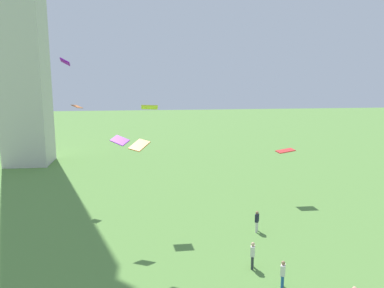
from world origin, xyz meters
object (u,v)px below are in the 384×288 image
at_px(kite_flying_1, 139,145).
at_px(kite_flying_5, 149,107).
at_px(kite_flying_4, 65,62).
at_px(person_1, 257,220).
at_px(person_2, 283,273).
at_px(person_3, 253,253).
at_px(kite_flying_3, 120,140).
at_px(kite_flying_0, 285,151).
at_px(kite_flying_2, 77,107).

xyz_separation_m(kite_flying_1, kite_flying_5, (0.75, 6.90, 1.87)).
distance_m(kite_flying_1, kite_flying_4, 11.77).
xyz_separation_m(person_1, kite_flying_5, (-8.12, 4.32, 8.48)).
xyz_separation_m(person_2, kite_flying_1, (-8.12, 5.49, 6.60)).
bearing_deg(kite_flying_5, kite_flying_4, -12.46).
distance_m(person_3, kite_flying_5, 14.45).
height_order(person_1, kite_flying_3, kite_flying_3).
xyz_separation_m(kite_flying_0, kite_flying_2, (-19.84, 2.08, 4.31)).
xyz_separation_m(person_1, kite_flying_3, (-10.39, 0.88, 6.35)).
height_order(kite_flying_0, kite_flying_3, kite_flying_3).
bearing_deg(kite_flying_2, person_3, 170.27).
height_order(kite_flying_0, kite_flying_4, kite_flying_4).
bearing_deg(person_2, person_3, 49.29).
distance_m(person_3, kite_flying_2, 21.80).
relative_size(person_2, kite_flying_5, 1.23).
relative_size(person_3, kite_flying_0, 1.01).
xyz_separation_m(person_3, kite_flying_1, (-7.00, 3.03, 6.56)).
bearing_deg(kite_flying_4, kite_flying_2, -7.99).
bearing_deg(kite_flying_2, kite_flying_3, 156.87).
bearing_deg(person_3, person_2, 43.10).
bearing_deg(person_1, kite_flying_4, -83.02).
relative_size(kite_flying_0, kite_flying_2, 1.49).
relative_size(kite_flying_2, kite_flying_3, 0.78).
distance_m(person_1, kite_flying_2, 19.64).
height_order(kite_flying_1, kite_flying_2, kite_flying_2).
height_order(kite_flying_2, kite_flying_5, kite_flying_5).
distance_m(kite_flying_2, kite_flying_5, 8.78).
bearing_deg(kite_flying_1, kite_flying_5, 31.01).
distance_m(person_3, kite_flying_3, 12.42).
relative_size(person_3, kite_flying_2, 1.50).
bearing_deg(person_1, kite_flying_1, -45.57).
xyz_separation_m(kite_flying_3, kite_flying_4, (-4.58, 4.95, 5.81)).
bearing_deg(person_2, kite_flying_5, 55.77).
xyz_separation_m(person_1, kite_flying_0, (4.92, 7.80, 3.81)).
height_order(person_2, kite_flying_1, kite_flying_1).
bearing_deg(person_3, kite_flying_5, -128.93).
bearing_deg(kite_flying_5, person_2, 120.70).
bearing_deg(kite_flying_4, kite_flying_1, -151.28).
distance_m(kite_flying_3, kite_flying_5, 4.64).
bearing_deg(kite_flying_5, person_1, 151.95).
height_order(person_2, kite_flying_0, kite_flying_0).
bearing_deg(kite_flying_3, kite_flying_2, -29.25).
bearing_deg(person_3, person_1, -179.59).
bearing_deg(person_3, kite_flying_2, -121.02).
relative_size(person_2, kite_flying_4, 1.43).
xyz_separation_m(kite_flying_1, kite_flying_3, (-1.51, 3.45, -0.25)).
bearing_deg(kite_flying_3, kite_flying_4, -13.19).
height_order(kite_flying_4, kite_flying_5, kite_flying_4).
height_order(person_2, kite_flying_2, kite_flying_2).
height_order(person_3, kite_flying_5, kite_flying_5).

